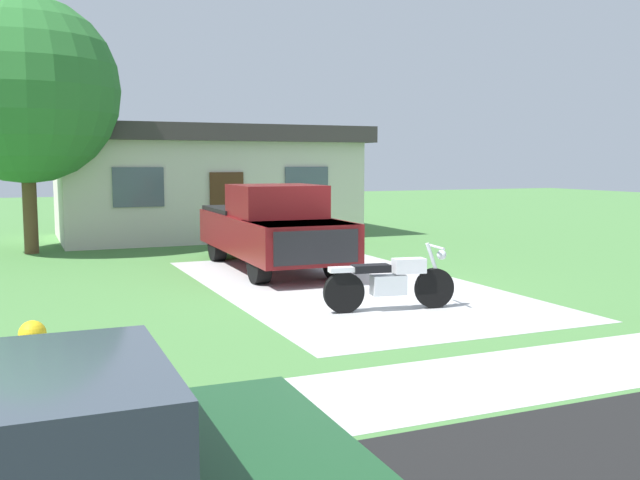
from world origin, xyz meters
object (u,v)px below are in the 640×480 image
at_px(neighbor_house, 205,181).
at_px(pickup_truck, 270,226).
at_px(motorcycle, 391,282).
at_px(fire_hydrant, 34,365).
at_px(shade_tree, 25,90).

bearing_deg(neighbor_house, pickup_truck, -93.28).
height_order(motorcycle, pickup_truck, pickup_truck).
height_order(motorcycle, fire_hydrant, motorcycle).
height_order(fire_hydrant, shade_tree, shade_tree).
height_order(pickup_truck, neighbor_house, neighbor_house).
bearing_deg(pickup_truck, neighbor_house, 86.72).
relative_size(motorcycle, shade_tree, 0.33).
xyz_separation_m(motorcycle, shade_tree, (-5.17, 10.08, 3.76)).
bearing_deg(motorcycle, shade_tree, 117.17).
height_order(motorcycle, neighbor_house, neighbor_house).
xyz_separation_m(pickup_truck, fire_hydrant, (-5.14, -7.75, -0.53)).
bearing_deg(motorcycle, pickup_truck, 93.15).
bearing_deg(neighbor_house, shade_tree, -154.11).
xyz_separation_m(shade_tree, neighbor_house, (5.33, 2.59, -2.45)).
height_order(pickup_truck, shade_tree, shade_tree).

